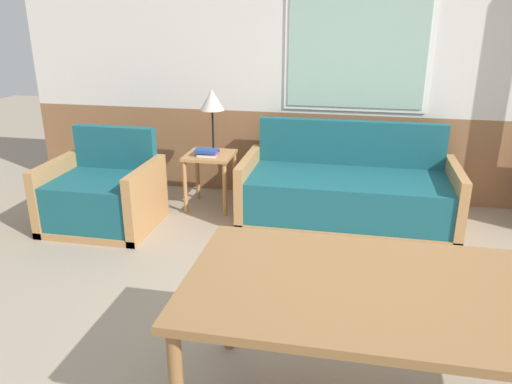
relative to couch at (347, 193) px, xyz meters
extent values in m
plane|color=gray|center=(0.13, -2.00, -0.26)|extent=(16.00, 16.00, 0.00)
cube|color=#8E603D|center=(0.13, 0.63, 0.18)|extent=(7.20, 0.06, 0.88)
cube|color=silver|center=(0.13, 0.63, 1.53)|extent=(7.20, 0.06, 1.82)
cube|color=white|center=(0.00, 0.59, 1.31)|extent=(1.39, 0.01, 1.30)
cube|color=#99BCA8|center=(0.00, 0.58, 1.31)|extent=(1.31, 0.02, 1.22)
cube|color=#B27F4C|center=(0.00, -0.02, -0.23)|extent=(1.94, 0.89, 0.06)
cube|color=#195660|center=(0.00, -0.04, -0.01)|extent=(1.78, 0.81, 0.38)
cube|color=#195660|center=(0.00, 0.37, 0.39)|extent=(1.78, 0.10, 0.43)
cube|color=#B27F4C|center=(-0.93, -0.02, 0.03)|extent=(0.08, 0.89, 0.58)
cube|color=#B27F4C|center=(0.93, -0.02, 0.03)|extent=(0.08, 0.89, 0.58)
cube|color=#B27F4C|center=(-2.16, -0.59, -0.23)|extent=(0.94, 0.79, 0.06)
cube|color=#195660|center=(-2.16, -0.61, 0.00)|extent=(0.78, 0.71, 0.40)
cube|color=#195660|center=(-2.16, -0.25, 0.39)|extent=(0.78, 0.10, 0.39)
cube|color=#B27F4C|center=(-2.59, -0.59, 0.04)|extent=(0.08, 0.79, 0.60)
cube|color=#B27F4C|center=(-1.73, -0.59, 0.04)|extent=(0.08, 0.79, 0.60)
cube|color=#B27F4C|center=(-1.34, 0.08, 0.27)|extent=(0.46, 0.46, 0.03)
cylinder|color=#B27F4C|center=(-1.54, -0.12, 0.00)|extent=(0.04, 0.04, 0.52)
cylinder|color=#B27F4C|center=(-1.14, -0.12, 0.00)|extent=(0.04, 0.04, 0.52)
cylinder|color=#B27F4C|center=(-1.54, 0.27, 0.00)|extent=(0.04, 0.04, 0.52)
cylinder|color=#B27F4C|center=(-1.14, 0.27, 0.00)|extent=(0.04, 0.04, 0.52)
cylinder|color=black|center=(-1.32, 0.16, 0.30)|extent=(0.12, 0.12, 0.02)
cylinder|color=black|center=(-1.32, 0.16, 0.50)|extent=(0.02, 0.02, 0.39)
cone|color=beige|center=(-1.32, 0.16, 0.80)|extent=(0.23, 0.23, 0.20)
cube|color=white|center=(-1.34, -0.01, 0.30)|extent=(0.18, 0.12, 0.02)
cube|color=#994C84|center=(-1.34, 0.00, 0.31)|extent=(0.22, 0.13, 0.02)
cube|color=#234799|center=(-1.35, 0.00, 0.34)|extent=(0.21, 0.13, 0.03)
cube|color=olive|center=(0.36, -2.48, 0.46)|extent=(2.04, 0.96, 0.04)
cylinder|color=olive|center=(-0.60, -2.06, 0.09)|extent=(0.06, 0.06, 0.71)
camera|label=1|loc=(0.04, -4.43, 1.59)|focal=35.00mm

